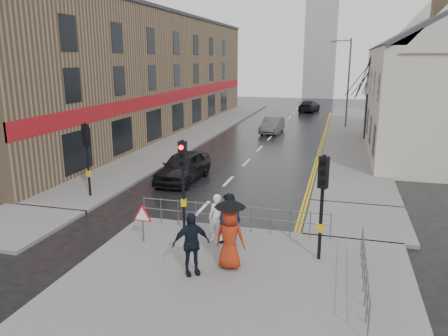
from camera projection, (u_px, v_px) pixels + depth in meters
The scene contains 25 objects.
ground at pixel (178, 234), 16.22m from camera, with size 120.00×120.00×0.00m, color black.
near_pavement at pixel (233, 290), 12.17m from camera, with size 10.00×9.00×0.14m, color #605E5B.
left_pavement at pixel (202, 130), 39.39m from camera, with size 4.00×44.00×0.14m, color #605E5B.
right_pavement at pixel (351, 133), 37.96m from camera, with size 4.00×40.00×0.14m, color #605E5B.
pavement_bridge_right at pixel (358, 221), 17.36m from camera, with size 4.00×4.20×0.14m, color #605E5B.
pavement_stub_left at pixel (11, 225), 16.92m from camera, with size 4.00×4.20×0.14m, color #605E5B.
building_left_terrace at pixel (139, 74), 38.65m from camera, with size 8.00×42.00×10.00m, color #82694B.
building_right_cream at pixel (444, 83), 28.86m from camera, with size 9.00×16.40×10.10m.
church_tower at pixel (321, 42), 71.70m from camera, with size 5.00×5.00×18.00m, color #979A9F.
traffic_signal_near_left at pixel (183, 169), 15.76m from camera, with size 0.28×0.27×3.40m.
traffic_signal_near_right at pixel (323, 189), 13.37m from camera, with size 0.34×0.33×3.40m.
traffic_signal_far_left at pixel (87, 147), 19.83m from camera, with size 0.34×0.33×3.40m.
guard_railing_front at pixel (232, 212), 16.08m from camera, with size 7.14×0.04×1.00m.
guard_railing_side at pixel (365, 268), 11.79m from camera, with size 0.04×4.54×1.00m.
warning_sign at pixel (142, 217), 15.04m from camera, with size 0.80×0.07×1.35m.
street_lamp at pixel (347, 77), 39.81m from camera, with size 1.83×0.25×8.00m.
tree_near at pixel (370, 75), 33.67m from camera, with size 2.40×2.40×6.58m.
tree_far at pixel (370, 80), 41.20m from camera, with size 2.40×2.40×5.64m.
pedestrian_a at pixel (217, 218), 15.12m from camera, with size 0.61×0.40×1.67m, color white.
pedestrian_b at pixel (230, 221), 14.61m from camera, with size 0.90×0.70×1.85m, color black.
pedestrian_with_umbrella at pixel (230, 232), 13.07m from camera, with size 0.96×0.96×2.22m.
pedestrian_d at pixel (191, 244), 12.73m from camera, with size 1.12×0.46×1.91m, color black.
car_parked at pixel (183, 167), 23.16m from camera, with size 1.84×4.57×1.56m, color black.
car_mid at pixel (272, 125), 38.27m from camera, with size 1.45×4.17×1.37m, color #444649.
car_far at pixel (309, 106), 53.77m from camera, with size 1.95×4.80×1.39m, color black.
Camera 1 is at (5.63, -14.16, 6.34)m, focal length 35.00 mm.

